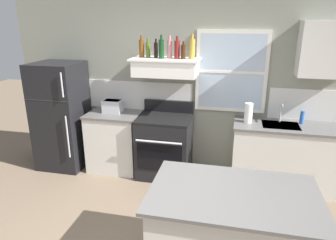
{
  "coord_description": "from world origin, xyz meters",
  "views": [
    {
      "loc": [
        0.71,
        -2.22,
        2.27
      ],
      "look_at": [
        -0.05,
        1.2,
        1.1
      ],
      "focal_mm": 32.6,
      "sensor_mm": 36.0,
      "label": 1
    }
  ],
  "objects": [
    {
      "name": "back_wall",
      "position": [
        0.03,
        2.23,
        1.35
      ],
      "size": [
        5.4,
        0.11,
        2.7
      ],
      "color": "gray",
      "rests_on": "ground_plane"
    },
    {
      "name": "upper_cabinet_right",
      "position": [
        1.8,
        2.04,
        1.9
      ],
      "size": [
        0.64,
        0.32,
        0.7
      ],
      "color": "silver"
    },
    {
      "name": "sink_faucet",
      "position": [
        1.35,
        2.0,
        1.08
      ],
      "size": [
        0.03,
        0.17,
        0.28
      ],
      "color": "silver",
      "rests_on": "counter_right_with_sink"
    },
    {
      "name": "bottle_rose_pink",
      "position": [
        -0.2,
        1.97,
        1.87
      ],
      "size": [
        0.07,
        0.07,
        0.31
      ],
      "color": "#C67F84",
      "rests_on": "range_hood_shelf"
    },
    {
      "name": "bottle_olive_oil_square",
      "position": [
        -0.51,
        1.98,
        1.86
      ],
      "size": [
        0.06,
        0.06,
        0.26
      ],
      "color": "#4C601E",
      "rests_on": "range_hood_shelf"
    },
    {
      "name": "bottle_champagne_gold_foil",
      "position": [
        0.11,
        1.95,
        1.88
      ],
      "size": [
        0.08,
        0.08,
        0.33
      ],
      "color": "#B29333",
      "rests_on": "range_hood_shelf"
    },
    {
      "name": "stove_range",
      "position": [
        -0.25,
        1.86,
        0.46
      ],
      "size": [
        0.76,
        0.69,
        1.09
      ],
      "color": "black",
      "rests_on": "ground_plane"
    },
    {
      "name": "counter_right_with_sink",
      "position": [
        1.45,
        1.9,
        0.46
      ],
      "size": [
        1.43,
        0.63,
        0.91
      ],
      "color": "silver",
      "rests_on": "ground_plane"
    },
    {
      "name": "bottle_balsamic_dark",
      "position": [
        -0.4,
        1.99,
        1.85
      ],
      "size": [
        0.06,
        0.06,
        0.26
      ],
      "color": "black",
      "rests_on": "range_hood_shelf"
    },
    {
      "name": "kitchen_island",
      "position": [
        0.77,
        0.04,
        0.46
      ],
      "size": [
        1.4,
        0.9,
        0.91
      ],
      "color": "silver",
      "rests_on": "ground_plane"
    },
    {
      "name": "toaster",
      "position": [
        -1.08,
        1.94,
        1.01
      ],
      "size": [
        0.3,
        0.2,
        0.19
      ],
      "color": "silver",
      "rests_on": "counter_left_of_stove"
    },
    {
      "name": "bottle_red_label_wine",
      "position": [
        -0.09,
        1.93,
        1.87
      ],
      "size": [
        0.07,
        0.07,
        0.3
      ],
      "color": "maroon",
      "rests_on": "range_hood_shelf"
    },
    {
      "name": "bottle_brown_stout",
      "position": [
        0.0,
        1.92,
        1.84
      ],
      "size": [
        0.06,
        0.06,
        0.24
      ],
      "color": "#381E0F",
      "rests_on": "range_hood_shelf"
    },
    {
      "name": "counter_left_of_stove",
      "position": [
        -1.05,
        1.9,
        0.46
      ],
      "size": [
        0.79,
        0.63,
        0.91
      ],
      "color": "silver",
      "rests_on": "ground_plane"
    },
    {
      "name": "refrigerator",
      "position": [
        -1.9,
        1.84,
        0.83
      ],
      "size": [
        0.7,
        0.72,
        1.65
      ],
      "color": "black",
      "rests_on": "ground_plane"
    },
    {
      "name": "bottle_dark_green_wine",
      "position": [
        -0.3,
        1.91,
        1.88
      ],
      "size": [
        0.07,
        0.07,
        0.32
      ],
      "color": "#143819",
      "rests_on": "range_hood_shelf"
    },
    {
      "name": "paper_towel_roll",
      "position": [
        0.92,
        1.9,
        1.04
      ],
      "size": [
        0.11,
        0.11,
        0.27
      ],
      "primitive_type": "cylinder",
      "color": "white",
      "rests_on": "counter_right_with_sink"
    },
    {
      "name": "dish_soap_bottle",
      "position": [
        1.63,
        2.0,
        1.0
      ],
      "size": [
        0.06,
        0.06,
        0.18
      ],
      "primitive_type": "cylinder",
      "color": "blue",
      "rests_on": "counter_right_with_sink"
    },
    {
      "name": "range_hood_shelf",
      "position": [
        -0.25,
        1.96,
        1.62
      ],
      "size": [
        0.96,
        0.52,
        0.24
      ],
      "color": "white"
    },
    {
      "name": "bottle_amber_wine",
      "position": [
        -0.61,
        1.99,
        1.87
      ],
      "size": [
        0.07,
        0.07,
        0.3
      ],
      "color": "brown",
      "rests_on": "range_hood_shelf"
    }
  ]
}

